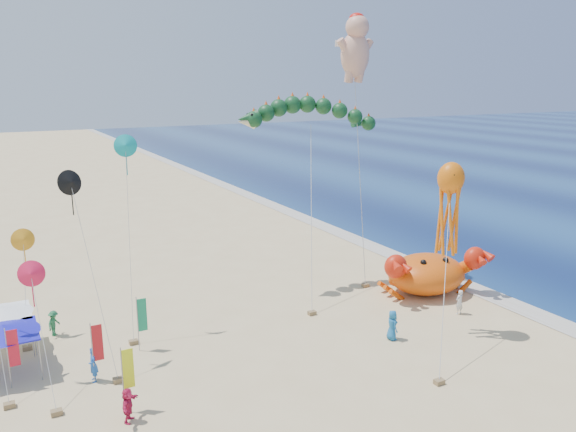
# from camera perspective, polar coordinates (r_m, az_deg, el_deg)

# --- Properties ---
(ground) EXTENTS (320.00, 320.00, 0.00)m
(ground) POSITION_cam_1_polar(r_m,az_deg,el_deg) (36.58, 4.32, -10.25)
(ground) COLOR #D1B784
(ground) RESTS_ON ground
(foam_strip) EXTENTS (320.00, 320.00, 0.00)m
(foam_strip) POSITION_cam_1_polar(r_m,az_deg,el_deg) (43.84, 17.73, -6.77)
(foam_strip) COLOR silver
(foam_strip) RESTS_ON ground
(crab_inflatable) EXTENTS (7.82, 5.84, 3.43)m
(crab_inflatable) POSITION_cam_1_polar(r_m,az_deg,el_deg) (41.23, 14.00, -5.59)
(crab_inflatable) COLOR #DA500B
(crab_inflatable) RESTS_ON ground
(dragon_kite) EXTENTS (10.66, 7.12, 13.37)m
(dragon_kite) POSITION_cam_1_polar(r_m,az_deg,el_deg) (40.39, 2.14, 9.91)
(dragon_kite) COLOR #0F391B
(dragon_kite) RESTS_ON ground
(cherub_kite) EXTENTS (2.42, 4.71, 19.53)m
(cherub_kite) POSITION_cam_1_polar(r_m,az_deg,el_deg) (42.90, 6.90, 16.72)
(cherub_kite) COLOR #DE9E87
(cherub_kite) RESTS_ON ground
(octopus_kite) EXTENTS (5.52, 5.52, 10.29)m
(octopus_kite) POSITION_cam_1_polar(r_m,az_deg,el_deg) (33.44, 16.07, 1.39)
(octopus_kite) COLOR orange
(octopus_kite) RESTS_ON ground
(canopy_blue) EXTENTS (3.61, 3.61, 2.71)m
(canopy_blue) POSITION_cam_1_polar(r_m,az_deg,el_deg) (32.43, -27.03, -10.28)
(canopy_blue) COLOR gray
(canopy_blue) RESTS_ON ground
(canopy_white) EXTENTS (3.35, 3.35, 2.71)m
(canopy_white) POSITION_cam_1_polar(r_m,az_deg,el_deg) (35.03, -27.21, -8.57)
(canopy_white) COLOR gray
(canopy_white) RESTS_ON ground
(feather_flags) EXTENTS (7.09, 5.75, 3.20)m
(feather_flags) POSITION_cam_1_polar(r_m,az_deg,el_deg) (30.14, -18.96, -12.19)
(feather_flags) COLOR gray
(feather_flags) RESTS_ON ground
(beachgoers) EXTENTS (27.77, 12.19, 1.82)m
(beachgoers) POSITION_cam_1_polar(r_m,az_deg,el_deg) (31.76, -11.93, -12.71)
(beachgoers) COLOR silver
(beachgoers) RESTS_ON ground
(small_kites) EXTENTS (9.10, 9.41, 11.83)m
(small_kites) POSITION_cam_1_polar(r_m,az_deg,el_deg) (31.87, -22.88, -1.31)
(small_kites) COLOR orange
(small_kites) RESTS_ON ground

